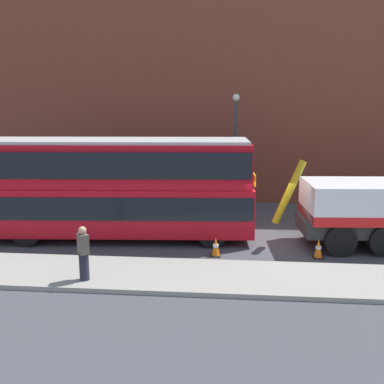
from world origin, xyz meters
name	(u,v)px	position (x,y,z in m)	size (l,w,h in m)	color
ground_plane	(274,241)	(0.00, 0.00, 0.00)	(120.00, 120.00, 0.00)	#424247
near_kerb	(286,279)	(0.00, -4.20, 0.07)	(60.00, 2.80, 0.15)	gray
building_facade	(268,51)	(0.00, 7.40, 8.07)	(60.00, 1.50, 16.00)	brown
double_decker_bus	(115,185)	(-6.42, -0.26, 2.23)	(11.16, 3.32, 4.06)	#B70C19
pedestrian_onlooker	(84,254)	(-6.22, -4.96, 0.99)	(0.45, 0.48, 1.71)	#232333
traffic_cone_near_bus	(216,247)	(-2.29, -2.04, 0.34)	(0.36, 0.36, 0.72)	orange
traffic_cone_midway	(318,249)	(1.40, -1.91, 0.34)	(0.36, 0.36, 0.72)	orange
street_lamp	(235,142)	(-1.62, 5.20, 3.47)	(0.36, 0.36, 5.83)	#38383D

